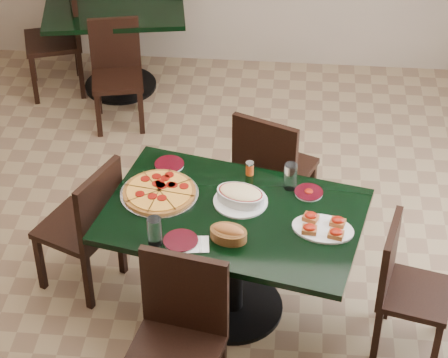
# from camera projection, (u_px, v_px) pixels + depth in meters

# --- Properties ---
(floor) EXTENTS (5.50, 5.50, 0.00)m
(floor) POSITION_uv_depth(u_px,v_px,m) (213.00, 273.00, 5.57)
(floor) COLOR olive
(floor) RESTS_ON ground
(main_table) EXTENTS (1.59, 1.21, 0.75)m
(main_table) POSITION_uv_depth(u_px,v_px,m) (233.00, 238.00, 4.98)
(main_table) COLOR black
(main_table) RESTS_ON floor
(back_table) EXTENTS (1.22, 0.98, 0.75)m
(back_table) POSITION_uv_depth(u_px,v_px,m) (116.00, 31.00, 7.08)
(back_table) COLOR black
(back_table) RESTS_ON floor
(chair_far) EXTENTS (0.57, 0.57, 0.93)m
(chair_far) POSITION_uv_depth(u_px,v_px,m) (271.00, 167.00, 5.60)
(chair_far) COLOR black
(chair_far) RESTS_ON floor
(chair_near) EXTENTS (0.54, 0.54, 0.98)m
(chair_near) POSITION_uv_depth(u_px,v_px,m) (178.00, 333.00, 4.42)
(chair_near) COLOR black
(chair_near) RESTS_ON floor
(chair_right) EXTENTS (0.47, 0.47, 0.84)m
(chair_right) POSITION_uv_depth(u_px,v_px,m) (404.00, 283.00, 4.84)
(chair_right) COLOR black
(chair_right) RESTS_ON floor
(chair_left) EXTENTS (0.55, 0.55, 0.90)m
(chair_left) POSITION_uv_depth(u_px,v_px,m) (88.00, 222.00, 5.19)
(chair_left) COLOR black
(chair_left) RESTS_ON floor
(back_chair_near) EXTENTS (0.46, 0.46, 0.83)m
(back_chair_near) POSITION_uv_depth(u_px,v_px,m) (116.00, 67.00, 6.74)
(back_chair_near) COLOR black
(back_chair_near) RESTS_ON floor
(back_chair_left) EXTENTS (0.55, 0.55, 0.94)m
(back_chair_left) POSITION_uv_depth(u_px,v_px,m) (63.00, 31.00, 7.07)
(back_chair_left) COLOR black
(back_chair_left) RESTS_ON floor
(pepperoni_pizza) EXTENTS (0.45, 0.45, 0.04)m
(pepperoni_pizza) POSITION_uv_depth(u_px,v_px,m) (159.00, 192.00, 4.99)
(pepperoni_pizza) COLOR silver
(pepperoni_pizza) RESTS_ON main_table
(lasagna_casserole) EXTENTS (0.32, 0.31, 0.09)m
(lasagna_casserole) POSITION_uv_depth(u_px,v_px,m) (241.00, 196.00, 4.92)
(lasagna_casserole) COLOR silver
(lasagna_casserole) RESTS_ON main_table
(bread_basket) EXTENTS (0.23, 0.19, 0.09)m
(bread_basket) POSITION_uv_depth(u_px,v_px,m) (229.00, 233.00, 4.67)
(bread_basket) COLOR brown
(bread_basket) RESTS_ON main_table
(bruschetta_platter) EXTENTS (0.39, 0.30, 0.05)m
(bruschetta_platter) POSITION_uv_depth(u_px,v_px,m) (323.00, 227.00, 4.74)
(bruschetta_platter) COLOR silver
(bruschetta_platter) RESTS_ON main_table
(side_plate_near) EXTENTS (0.19, 0.19, 0.02)m
(side_plate_near) POSITION_uv_depth(u_px,v_px,m) (181.00, 241.00, 4.67)
(side_plate_near) COLOR silver
(side_plate_near) RESTS_ON main_table
(side_plate_far_r) EXTENTS (0.16, 0.16, 0.03)m
(side_plate_far_r) POSITION_uv_depth(u_px,v_px,m) (309.00, 192.00, 5.01)
(side_plate_far_r) COLOR silver
(side_plate_far_r) RESTS_ON main_table
(side_plate_far_l) EXTENTS (0.18, 0.18, 0.02)m
(side_plate_far_l) POSITION_uv_depth(u_px,v_px,m) (169.00, 164.00, 5.22)
(side_plate_far_l) COLOR silver
(side_plate_far_l) RESTS_ON main_table
(napkin_setting) EXTENTS (0.15, 0.15, 0.01)m
(napkin_setting) POSITION_uv_depth(u_px,v_px,m) (197.00, 244.00, 4.66)
(napkin_setting) COLOR white
(napkin_setting) RESTS_ON main_table
(water_glass_a) EXTENTS (0.08, 0.08, 0.16)m
(water_glass_a) POSITION_uv_depth(u_px,v_px,m) (291.00, 176.00, 5.01)
(water_glass_a) COLOR white
(water_glass_a) RESTS_ON main_table
(water_glass_b) EXTENTS (0.08, 0.08, 0.17)m
(water_glass_b) POSITION_uv_depth(u_px,v_px,m) (155.00, 231.00, 4.62)
(water_glass_b) COLOR white
(water_glass_b) RESTS_ON main_table
(pepper_shaker) EXTENTS (0.05, 0.05, 0.09)m
(pepper_shaker) POSITION_uv_depth(u_px,v_px,m) (250.00, 168.00, 5.13)
(pepper_shaker) COLOR #C24614
(pepper_shaker) RESTS_ON main_table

